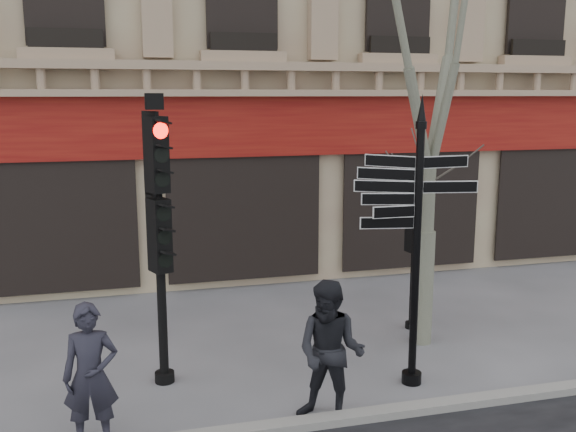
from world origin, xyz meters
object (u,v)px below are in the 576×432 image
(fingerpost, at_px, (419,194))
(traffic_signal_main, at_px, (158,205))
(traffic_signal_secondary, at_px, (414,241))
(plane_tree, at_px, (435,22))
(pedestrian_b, at_px, (331,353))
(pedestrian_a, at_px, (91,376))

(fingerpost, height_order, traffic_signal_main, traffic_signal_main)
(traffic_signal_main, bearing_deg, traffic_signal_secondary, -7.92)
(plane_tree, xyz_separation_m, pedestrian_b, (-2.42, -2.20, -4.44))
(plane_tree, distance_m, pedestrian_b, 5.52)
(traffic_signal_main, relative_size, pedestrian_a, 2.35)
(traffic_signal_secondary, bearing_deg, pedestrian_b, -140.49)
(traffic_signal_main, relative_size, traffic_signal_secondary, 1.81)
(traffic_signal_main, height_order, plane_tree, plane_tree)
(traffic_signal_secondary, xyz_separation_m, plane_tree, (-0.13, -0.69, 3.75))
(fingerpost, bearing_deg, pedestrian_b, -133.55)
(plane_tree, relative_size, pedestrian_a, 4.21)
(traffic_signal_secondary, bearing_deg, fingerpost, -124.33)
(traffic_signal_secondary, xyz_separation_m, pedestrian_b, (-2.55, -2.89, -0.70))
(traffic_signal_main, xyz_separation_m, plane_tree, (4.47, 0.45, 2.69))
(pedestrian_b, bearing_deg, pedestrian_a, -148.64)
(traffic_signal_main, bearing_deg, plane_tree, -16.08)
(traffic_signal_main, xyz_separation_m, pedestrian_a, (-0.96, -1.59, -1.80))
(plane_tree, bearing_deg, fingerpost, -121.39)
(traffic_signal_secondary, bearing_deg, traffic_signal_main, -175.11)
(pedestrian_a, height_order, pedestrian_b, pedestrian_b)
(fingerpost, relative_size, traffic_signal_main, 1.00)
(fingerpost, distance_m, pedestrian_b, 2.58)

